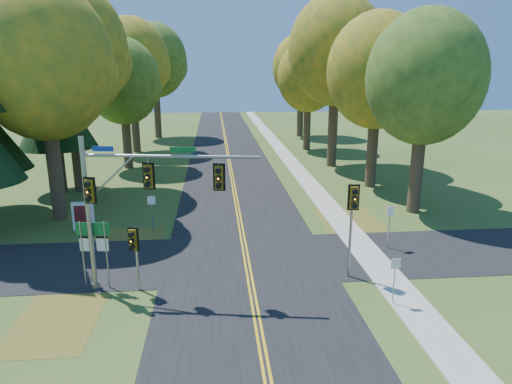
{
  "coord_description": "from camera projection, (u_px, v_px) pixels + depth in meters",
  "views": [
    {
      "loc": [
        -1.44,
        -18.94,
        9.14
      ],
      "look_at": [
        0.56,
        2.81,
        3.2
      ],
      "focal_mm": 32.0,
      "sensor_mm": 36.0,
      "label": 1
    }
  ],
  "objects": [
    {
      "name": "leaf_patch_w_near",
      "position": [
        121.0,
        248.0,
        24.0
      ],
      "size": [
        4.0,
        6.0,
        0.0
      ],
      "primitive_type": "cube",
      "color": "brown",
      "rests_on": "ground"
    },
    {
      "name": "tree_e_e",
      "position": [
        302.0,
        68.0,
        61.11
      ],
      "size": [
        7.8,
        7.8,
        13.74
      ],
      "color": "#38281C",
      "rests_on": "ground"
    },
    {
      "name": "reg_sign_e_north",
      "position": [
        390.0,
        219.0,
        23.56
      ],
      "size": [
        0.43,
        0.22,
        2.37
      ],
      "rotation": [
        0.0,
        0.0,
        0.43
      ],
      "color": "gray",
      "rests_on": "ground"
    },
    {
      "name": "tree_w_a",
      "position": [
        44.0,
        62.0,
        26.27
      ],
      "size": [
        8.0,
        8.0,
        14.15
      ],
      "color": "#38281C",
      "rests_on": "ground"
    },
    {
      "name": "leaf_patch_w_far",
      "position": [
        57.0,
        319.0,
        17.18
      ],
      "size": [
        3.0,
        5.0,
        0.0
      ],
      "primitive_type": "cube",
      "color": "brown",
      "rests_on": "ground"
    },
    {
      "name": "info_kiosk",
      "position": [
        83.0,
        216.0,
        26.42
      ],
      "size": [
        1.23,
        0.21,
        1.7
      ],
      "rotation": [
        0.0,
        0.0,
        -0.02
      ],
      "color": "silver",
      "rests_on": "ground"
    },
    {
      "name": "tree_e_b",
      "position": [
        378.0,
        72.0,
        34.33
      ],
      "size": [
        7.6,
        7.6,
        13.33
      ],
      "color": "#38281C",
      "rests_on": "ground"
    },
    {
      "name": "ground",
      "position": [
        249.0,
        276.0,
        20.73
      ],
      "size": [
        160.0,
        160.0,
        0.0
      ],
      "primitive_type": "plane",
      "color": "#374D1B",
      "rests_on": "ground"
    },
    {
      "name": "sidewalk_east",
      "position": [
        382.0,
        270.0,
        21.27
      ],
      "size": [
        1.6,
        160.0,
        0.06
      ],
      "primitive_type": "cube",
      "color": "#9E998E",
      "rests_on": "ground"
    },
    {
      "name": "reg_sign_w",
      "position": [
        152.0,
        207.0,
        25.62
      ],
      "size": [
        0.44,
        0.07,
        2.31
      ],
      "rotation": [
        0.0,
        0.0,
        -0.02
      ],
      "color": "gray",
      "rests_on": "ground"
    },
    {
      "name": "ped_signal_pole",
      "position": [
        134.0,
        244.0,
        18.71
      ],
      "size": [
        0.45,
        0.53,
        2.9
      ],
      "rotation": [
        0.0,
        0.0,
        -0.24
      ],
      "color": "#9B9CA3",
      "rests_on": "ground"
    },
    {
      "name": "route_sign_cluster",
      "position": [
        94.0,
        241.0,
        19.11
      ],
      "size": [
        1.41,
        0.2,
        3.02
      ],
      "rotation": [
        0.0,
        0.0,
        -0.1
      ],
      "color": "gray",
      "rests_on": "ground"
    },
    {
      "name": "tree_w_c",
      "position": [
        123.0,
        82.0,
        41.31
      ],
      "size": [
        6.8,
        6.8,
        11.91
      ],
      "color": "#38281C",
      "rests_on": "ground"
    },
    {
      "name": "pine_c",
      "position": [
        49.0,
        60.0,
        32.41
      ],
      "size": [
        5.6,
        5.6,
        20.56
      ],
      "color": "#38281C",
      "rests_on": "ground"
    },
    {
      "name": "reg_sign_e_south",
      "position": [
        395.0,
        272.0,
        17.91
      ],
      "size": [
        0.39,
        0.07,
        2.05
      ],
      "rotation": [
        0.0,
        0.0,
        0.05
      ],
      "color": "gray",
      "rests_on": "ground"
    },
    {
      "name": "centerline_right",
      "position": [
        252.0,
        276.0,
        20.73
      ],
      "size": [
        0.1,
        160.0,
        0.01
      ],
      "primitive_type": "cube",
      "color": "gold",
      "rests_on": "road_main"
    },
    {
      "name": "road_main",
      "position": [
        249.0,
        276.0,
        20.73
      ],
      "size": [
        8.0,
        160.0,
        0.02
      ],
      "primitive_type": "cube",
      "color": "black",
      "rests_on": "ground"
    },
    {
      "name": "tree_w_e",
      "position": [
        155.0,
        61.0,
        59.66
      ],
      "size": [
        8.4,
        8.4,
        14.97
      ],
      "color": "#38281C",
      "rests_on": "ground"
    },
    {
      "name": "tree_w_b",
      "position": [
        68.0,
        50.0,
        32.62
      ],
      "size": [
        8.6,
        8.6,
        15.38
      ],
      "color": "#38281C",
      "rests_on": "ground"
    },
    {
      "name": "tree_e_a",
      "position": [
        426.0,
        79.0,
        27.94
      ],
      "size": [
        7.2,
        7.2,
        12.73
      ],
      "color": "#38281C",
      "rests_on": "ground"
    },
    {
      "name": "traffic_mast",
      "position": [
        129.0,
        195.0,
        18.29
      ],
      "size": [
        7.17,
        1.39,
        6.57
      ],
      "rotation": [
        0.0,
        0.0,
        -0.16
      ],
      "color": "gray",
      "rests_on": "ground"
    },
    {
      "name": "tree_e_c",
      "position": [
        337.0,
        51.0,
        41.56
      ],
      "size": [
        8.8,
        8.8,
        15.79
      ],
      "color": "#38281C",
      "rests_on": "ground"
    },
    {
      "name": "tree_w_d",
      "position": [
        132.0,
        62.0,
        49.15
      ],
      "size": [
        8.2,
        8.2,
        14.56
      ],
      "color": "#38281C",
      "rests_on": "ground"
    },
    {
      "name": "road_cross",
      "position": [
        246.0,
        258.0,
        22.65
      ],
      "size": [
        60.0,
        6.0,
        0.02
      ],
      "primitive_type": "cube",
      "color": "black",
      "rests_on": "ground"
    },
    {
      "name": "centerline_left",
      "position": [
        247.0,
        276.0,
        20.71
      ],
      "size": [
        0.1,
        160.0,
        0.01
      ],
      "primitive_type": "cube",
      "color": "gold",
      "rests_on": "road_main"
    },
    {
      "name": "leaf_patch_e",
      "position": [
        356.0,
        227.0,
        27.09
      ],
      "size": [
        3.5,
        8.0,
        0.0
      ],
      "primitive_type": "cube",
      "color": "brown",
      "rests_on": "ground"
    },
    {
      "name": "east_signal_pole",
      "position": [
        353.0,
        208.0,
        19.66
      ],
      "size": [
        0.51,
        0.58,
        4.38
      ],
      "rotation": [
        0.0,
        0.0,
        -0.1
      ],
      "color": "gray",
      "rests_on": "ground"
    },
    {
      "name": "tree_e_d",
      "position": [
        309.0,
        77.0,
        50.97
      ],
      "size": [
        7.0,
        7.0,
        12.32
      ],
      "color": "#38281C",
      "rests_on": "ground"
    }
  ]
}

